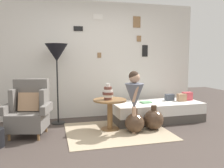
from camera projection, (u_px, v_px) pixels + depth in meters
The scene contains 15 objects.
ground_plane at pixel (118, 146), 3.51m from camera, with size 12.00×12.00×0.00m, color #423833.
gallery_wall at pixel (95, 60), 5.24m from camera, with size 4.80×0.12×2.60m.
rug at pixel (117, 131), 4.23m from camera, with size 1.84×1.48×0.01m, color tan.
armchair at pixel (29, 110), 4.01m from camera, with size 0.85×0.72×0.97m.
daybed at pixel (157, 111), 4.95m from camera, with size 1.92×0.84×0.40m.
pillow_head at pixel (187, 96), 5.17m from camera, with size 0.21×0.12×0.18m, color #D64C56.
pillow_mid at pixel (182, 97), 5.06m from camera, with size 0.19×0.12×0.16m, color tan.
pillow_back at pixel (170, 97), 5.13m from camera, with size 0.19×0.12×0.14m, color #474C56.
side_table at pixel (110, 108), 4.30m from camera, with size 0.62×0.62×0.58m.
vase_striped at pixel (108, 93), 4.24m from camera, with size 0.20×0.20×0.30m.
floor_lamp at pixel (57, 55), 4.61m from camera, with size 0.45×0.45×1.62m.
person_child at pixel (134, 94), 4.07m from camera, with size 0.34×0.34×1.12m.
book_on_daybed at pixel (146, 102), 4.85m from camera, with size 0.22×0.16×0.03m, color #6DB076.
demijohn_near at pixel (135, 123), 4.14m from camera, with size 0.35×0.35×0.44m.
demijohn_far at pixel (154, 120), 4.32m from camera, with size 0.38×0.38×0.46m.
Camera 1 is at (-0.95, -3.25, 1.34)m, focal length 36.98 mm.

